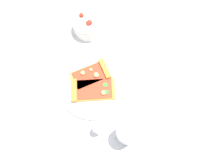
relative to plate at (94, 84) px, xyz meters
The scene contains 8 objects.
ground_plane 0.05m from the plate, 51.78° to the left, with size 2.40×2.40×0.00m, color silver.
plate is the anchor object (origin of this frame).
pizza_slice_near 0.04m from the plate, 95.08° to the left, with size 0.16×0.13×0.03m.
pizza_slice_far 0.03m from the plate, 105.35° to the right, with size 0.16×0.10×0.02m.
salad_bowl 0.24m from the plate, 98.68° to the left, with size 0.12×0.12×0.07m.
soda_glass 0.22m from the plate, 55.28° to the right, with size 0.07×0.07×0.11m.
paper_napkin 0.25m from the plate, 20.46° to the left, with size 0.14×0.13×0.00m, color white.
pepper_shaker 0.17m from the plate, 80.36° to the right, with size 0.03×0.03×0.07m.
Camera 1 is at (0.05, -0.28, 0.76)m, focal length 34.06 mm.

